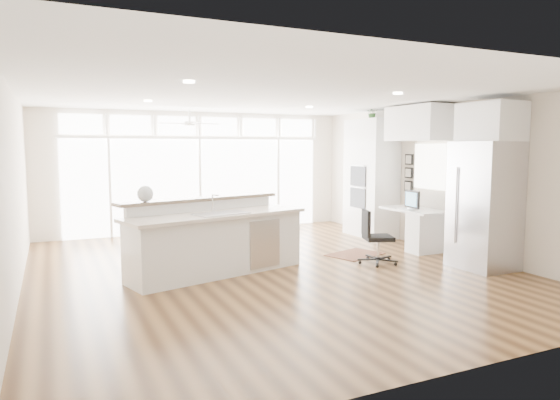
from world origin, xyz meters
name	(u,v)px	position (x,y,z in m)	size (l,w,h in m)	color
floor	(269,270)	(0.00, 0.00, -0.01)	(7.00, 8.00, 0.02)	#452B15
ceiling	(269,95)	(0.00, 0.00, 2.70)	(7.00, 8.00, 0.02)	white
wall_back	(199,172)	(0.00, 4.00, 1.35)	(7.00, 0.04, 2.70)	beige
wall_front	(462,216)	(0.00, -4.00, 1.35)	(7.00, 0.04, 2.70)	beige
wall_left	(13,192)	(-3.50, 0.00, 1.35)	(0.04, 8.00, 2.70)	beige
wall_right	(443,178)	(3.50, 0.00, 1.35)	(0.04, 8.00, 2.70)	beige
glass_wall	(200,185)	(0.00, 3.94, 1.05)	(5.80, 0.06, 2.08)	white
transom_row	(199,126)	(0.00, 3.94, 2.38)	(5.90, 0.06, 0.40)	white
desk_window	(430,166)	(3.46, 0.30, 1.55)	(0.04, 0.85, 0.85)	white
ceiling_fan	(190,118)	(-0.50, 2.80, 2.48)	(1.16, 1.16, 0.32)	white
recessed_lights	(264,98)	(0.00, 0.20, 2.68)	(3.40, 3.00, 0.02)	white
oven_cabinet	(371,178)	(3.17, 1.80, 1.25)	(0.64, 1.20, 2.50)	white
desk_nook	(415,229)	(3.13, 0.30, 0.38)	(0.72, 1.30, 0.76)	white
upper_cabinets	(420,123)	(3.17, 0.30, 2.35)	(0.64, 1.30, 0.64)	white
refrigerator	(484,205)	(3.11, -1.35, 1.00)	(0.76, 0.90, 2.00)	#BCBBC1
fridge_cabinet	(491,122)	(3.17, -1.35, 2.30)	(0.64, 0.90, 0.60)	white
framed_photos	(409,173)	(3.46, 0.92, 1.40)	(0.06, 0.22, 0.80)	black
kitchen_island	(217,237)	(-0.82, 0.07, 0.56)	(2.84, 1.07, 1.13)	white
rug	(355,254)	(1.81, 0.32, 0.01)	(0.93, 0.67, 0.01)	#361A11
office_chair	(378,237)	(1.77, -0.42, 0.44)	(0.46, 0.42, 0.88)	black
fishbowl	(145,194)	(-1.84, 0.21, 1.25)	(0.23, 0.23, 0.23)	silver
monitor	(412,199)	(3.05, 0.30, 0.94)	(0.07, 0.44, 0.37)	black
keyboard	(405,209)	(2.88, 0.30, 0.77)	(0.11, 0.30, 0.01)	silver
potted_plant	(372,114)	(3.17, 1.80, 2.61)	(0.25, 0.28, 0.22)	#32622A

